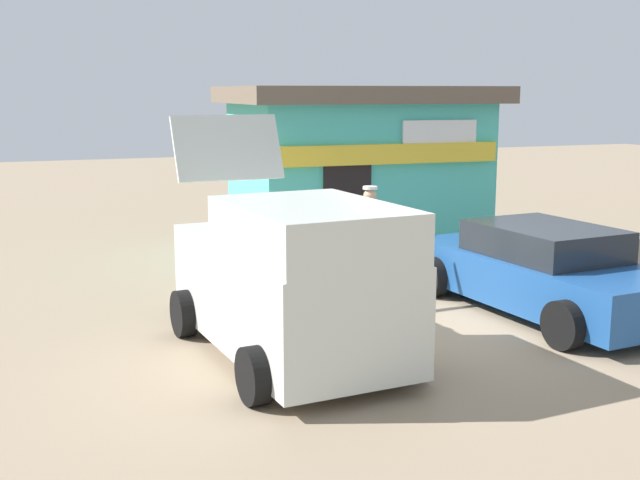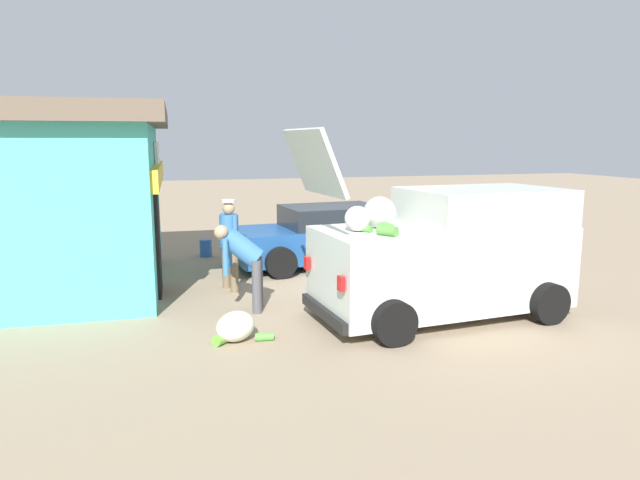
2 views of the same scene
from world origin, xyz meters
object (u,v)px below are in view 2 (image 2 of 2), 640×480
delivery_van (448,253)px  paint_bucket (206,248)px  unloaded_banana_pile (236,327)px  customer_bending (244,258)px  storefront_bar (64,197)px  vendor_standing (229,239)px  parked_sedan (332,236)px

delivery_van → paint_bucket: size_ratio=10.60×
paint_bucket → unloaded_banana_pile: bearing=178.8°
customer_bending → storefront_bar: bearing=51.2°
delivery_van → paint_bucket: bearing=29.7°
storefront_bar → delivery_van: size_ratio=1.20×
storefront_bar → delivery_van: bearing=-120.3°
vendor_standing → delivery_van: bearing=-128.6°
delivery_van → paint_bucket: 6.54m
vendor_standing → paint_bucket: size_ratio=4.07×
parked_sedan → paint_bucket: 3.08m
parked_sedan → paint_bucket: (1.55, 2.62, -0.41)m
delivery_van → parked_sedan: bearing=8.3°
unloaded_banana_pile → paint_bucket: 5.90m
parked_sedan → unloaded_banana_pile: (-4.34, 2.75, -0.43)m
customer_bending → paint_bucket: 4.57m
delivery_van → customer_bending: 3.21m
vendor_standing → customer_bending: size_ratio=1.19×
storefront_bar → parked_sedan: size_ratio=1.17×
storefront_bar → delivery_van: storefront_bar is taller
parked_sedan → vendor_standing: 2.98m
customer_bending → paint_bucket: (4.52, 0.21, -0.66)m
parked_sedan → unloaded_banana_pile: size_ratio=5.03×
storefront_bar → unloaded_banana_pile: 4.74m
parked_sedan → customer_bending: customer_bending is taller
vendor_standing → unloaded_banana_pile: size_ratio=1.89×
unloaded_banana_pile → vendor_standing: bearing=-6.0°
delivery_van → vendor_standing: delivery_van is taller
unloaded_banana_pile → customer_bending: bearing=-13.8°
storefront_bar → paint_bucket: bearing=-50.7°
customer_bending → paint_bucket: bearing=2.7°
customer_bending → delivery_van: bearing=-110.4°
parked_sedan → customer_bending: (-2.97, 2.41, 0.25)m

